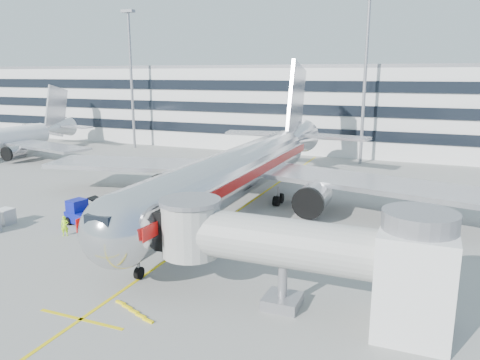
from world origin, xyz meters
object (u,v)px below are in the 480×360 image
at_px(main_jet, 244,168).
at_px(cargo_container_right, 5,216).
at_px(belt_loader, 106,214).
at_px(baggage_tug, 81,214).
at_px(cargo_container_front, 104,219).
at_px(ramp_worker, 65,226).

relative_size(main_jet, cargo_container_right, 34.07).
bearing_deg(cargo_container_right, belt_loader, 28.43).
height_order(baggage_tug, cargo_container_front, baggage_tug).
relative_size(cargo_container_right, cargo_container_front, 0.88).
xyz_separation_m(main_jet, cargo_container_front, (-9.61, -11.29, -3.45)).
distance_m(main_jet, ramp_worker, 18.75).
bearing_deg(cargo_container_front, belt_loader, 123.74).
height_order(baggage_tug, cargo_container_right, baggage_tug).
distance_m(main_jet, belt_loader, 14.86).
relative_size(belt_loader, ramp_worker, 2.63).
xyz_separation_m(baggage_tug, ramp_worker, (0.98, -3.21, -0.11)).
height_order(belt_loader, ramp_worker, belt_loader).
bearing_deg(belt_loader, ramp_worker, -96.45).
height_order(belt_loader, cargo_container_front, belt_loader).
relative_size(belt_loader, baggage_tug, 1.40).
bearing_deg(main_jet, cargo_container_front, -130.40).
bearing_deg(belt_loader, cargo_container_front, -56.26).
xyz_separation_m(belt_loader, baggage_tug, (-1.53, -1.74, 0.38)).
distance_m(belt_loader, cargo_container_right, 9.40).
bearing_deg(baggage_tug, main_jet, 43.14).
distance_m(main_jet, cargo_container_front, 15.22).
xyz_separation_m(belt_loader, cargo_container_right, (-8.27, -4.47, 0.11)).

